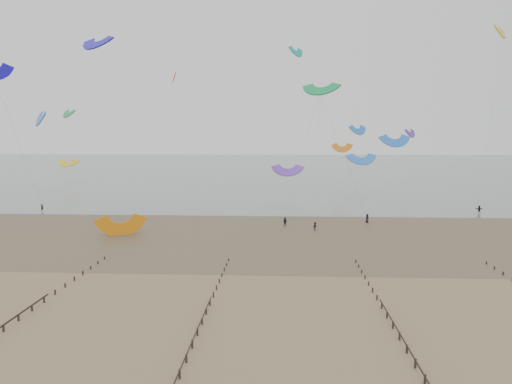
% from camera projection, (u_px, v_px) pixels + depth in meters
% --- Properties ---
extents(ground, '(500.00, 500.00, 0.00)m').
position_uv_depth(ground, '(184.00, 286.00, 59.37)').
color(ground, brown).
rests_on(ground, ground).
extents(sea_and_shore, '(500.00, 665.00, 0.03)m').
position_uv_depth(sea_and_shore, '(198.00, 230.00, 93.68)').
color(sea_and_shore, '#475654').
rests_on(sea_and_shore, ground).
extents(groynes, '(72.16, 50.16, 1.00)m').
position_uv_depth(groynes, '(188.00, 354.00, 40.22)').
color(groynes, black).
rests_on(groynes, ground).
extents(kitesurfers, '(111.48, 23.04, 1.80)m').
position_uv_depth(kitesurfers, '(370.00, 216.00, 103.55)').
color(kitesurfers, black).
rests_on(kitesurfers, ground).
extents(grounded_kite, '(9.35, 8.57, 4.15)m').
position_uv_depth(grounded_kite, '(121.00, 235.00, 88.88)').
color(grounded_kite, orange).
rests_on(grounded_kite, ground).
extents(kites_airborne, '(238.62, 92.91, 40.58)m').
position_uv_depth(kites_airborne, '(210.00, 126.00, 143.38)').
color(kites_airborne, '#180FC9').
rests_on(kites_airborne, ground).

